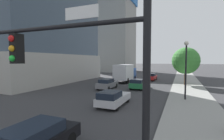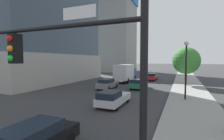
{
  "view_description": "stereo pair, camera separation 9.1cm",
  "coord_description": "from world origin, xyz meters",
  "px_view_note": "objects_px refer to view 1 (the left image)",
  "views": [
    {
      "loc": [
        7.53,
        -1.84,
        4.09
      ],
      "look_at": [
        0.49,
        15.16,
        3.01
      ],
      "focal_mm": 26.75,
      "sensor_mm": 36.0,
      "label": 1
    },
    {
      "loc": [
        7.61,
        -1.8,
        4.09
      ],
      "look_at": [
        0.49,
        15.16,
        3.01
      ],
      "focal_mm": 26.75,
      "sensor_mm": 36.0,
      "label": 2
    }
  ],
  "objects_px": {
    "street_lamp": "(186,61)",
    "car_red": "(151,77)",
    "construction_building": "(113,30)",
    "traffic_light_pole": "(77,65)",
    "car_gray": "(107,84)",
    "street_tree": "(186,61)",
    "box_truck": "(125,72)",
    "car_green": "(139,84)",
    "car_silver": "(113,98)"
  },
  "relations": [
    {
      "from": "street_lamp",
      "to": "street_tree",
      "type": "distance_m",
      "value": 10.76
    },
    {
      "from": "car_gray",
      "to": "car_green",
      "type": "height_order",
      "value": "car_gray"
    },
    {
      "from": "street_lamp",
      "to": "box_truck",
      "type": "distance_m",
      "value": 15.58
    },
    {
      "from": "car_gray",
      "to": "car_green",
      "type": "bearing_deg",
      "value": 23.7
    },
    {
      "from": "traffic_light_pole",
      "to": "car_red",
      "type": "height_order",
      "value": "traffic_light_pole"
    },
    {
      "from": "traffic_light_pole",
      "to": "car_green",
      "type": "bearing_deg",
      "value": 98.0
    },
    {
      "from": "car_green",
      "to": "box_truck",
      "type": "distance_m",
      "value": 7.7
    },
    {
      "from": "street_lamp",
      "to": "car_gray",
      "type": "distance_m",
      "value": 11.19
    },
    {
      "from": "construction_building",
      "to": "traffic_light_pole",
      "type": "xyz_separation_m",
      "value": [
        20.53,
        -53.11,
        -11.21
      ]
    },
    {
      "from": "car_red",
      "to": "car_silver",
      "type": "xyz_separation_m",
      "value": [
        -0.0,
        -20.8,
        0.01
      ]
    },
    {
      "from": "construction_building",
      "to": "car_red",
      "type": "relative_size",
      "value": 7.97
    },
    {
      "from": "construction_building",
      "to": "car_red",
      "type": "xyz_separation_m",
      "value": [
        17.84,
        -22.84,
        -14.46
      ]
    },
    {
      "from": "street_lamp",
      "to": "car_gray",
      "type": "bearing_deg",
      "value": 161.4
    },
    {
      "from": "car_gray",
      "to": "box_truck",
      "type": "height_order",
      "value": "box_truck"
    },
    {
      "from": "street_tree",
      "to": "car_green",
      "type": "relative_size",
      "value": 1.47
    },
    {
      "from": "car_green",
      "to": "box_truck",
      "type": "xyz_separation_m",
      "value": [
        -4.13,
        6.4,
        1.1
      ]
    },
    {
      "from": "traffic_light_pole",
      "to": "street_tree",
      "type": "height_order",
      "value": "street_tree"
    },
    {
      "from": "car_green",
      "to": "street_lamp",
      "type": "bearing_deg",
      "value": -40.95
    },
    {
      "from": "car_red",
      "to": "car_gray",
      "type": "relative_size",
      "value": 1.11
    },
    {
      "from": "car_red",
      "to": "car_gray",
      "type": "xyz_separation_m",
      "value": [
        -4.13,
        -12.9,
        0.03
      ]
    },
    {
      "from": "car_red",
      "to": "car_silver",
      "type": "bearing_deg",
      "value": -90.0
    },
    {
      "from": "street_lamp",
      "to": "car_red",
      "type": "xyz_separation_m",
      "value": [
        -6.02,
        16.31,
        -3.27
      ]
    },
    {
      "from": "street_lamp",
      "to": "street_tree",
      "type": "height_order",
      "value": "street_tree"
    },
    {
      "from": "car_green",
      "to": "box_truck",
      "type": "bearing_deg",
      "value": 122.8
    },
    {
      "from": "construction_building",
      "to": "street_tree",
      "type": "height_order",
      "value": "construction_building"
    },
    {
      "from": "construction_building",
      "to": "car_silver",
      "type": "relative_size",
      "value": 8.65
    },
    {
      "from": "street_tree",
      "to": "car_red",
      "type": "bearing_deg",
      "value": 138.42
    },
    {
      "from": "car_red",
      "to": "construction_building",
      "type": "bearing_deg",
      "value": 127.99
    },
    {
      "from": "street_tree",
      "to": "box_truck",
      "type": "relative_size",
      "value": 0.86
    },
    {
      "from": "traffic_light_pole",
      "to": "car_green",
      "type": "distance_m",
      "value": 19.64
    },
    {
      "from": "car_red",
      "to": "car_gray",
      "type": "height_order",
      "value": "car_gray"
    },
    {
      "from": "car_gray",
      "to": "car_silver",
      "type": "bearing_deg",
      "value": -62.43
    },
    {
      "from": "street_lamp",
      "to": "car_red",
      "type": "distance_m",
      "value": 17.69
    },
    {
      "from": "car_green",
      "to": "car_red",
      "type": "bearing_deg",
      "value": 90.0
    },
    {
      "from": "car_green",
      "to": "construction_building",
      "type": "bearing_deg",
      "value": 117.73
    },
    {
      "from": "car_silver",
      "to": "box_truck",
      "type": "height_order",
      "value": "box_truck"
    },
    {
      "from": "traffic_light_pole",
      "to": "car_silver",
      "type": "distance_m",
      "value": 10.37
    },
    {
      "from": "traffic_light_pole",
      "to": "street_tree",
      "type": "xyz_separation_m",
      "value": [
        3.56,
        24.72,
        0.05
      ]
    },
    {
      "from": "car_gray",
      "to": "box_truck",
      "type": "distance_m",
      "value": 8.29
    },
    {
      "from": "street_lamp",
      "to": "car_gray",
      "type": "height_order",
      "value": "street_lamp"
    },
    {
      "from": "street_tree",
      "to": "car_green",
      "type": "xyz_separation_m",
      "value": [
        -6.26,
        -5.53,
        -3.28
      ]
    },
    {
      "from": "construction_building",
      "to": "traffic_light_pole",
      "type": "height_order",
      "value": "construction_building"
    },
    {
      "from": "construction_building",
      "to": "car_gray",
      "type": "relative_size",
      "value": 8.82
    },
    {
      "from": "construction_building",
      "to": "car_gray",
      "type": "xyz_separation_m",
      "value": [
        13.71,
        -35.74,
        -14.44
      ]
    },
    {
      "from": "car_green",
      "to": "car_gray",
      "type": "bearing_deg",
      "value": -156.3
    },
    {
      "from": "street_lamp",
      "to": "car_silver",
      "type": "xyz_separation_m",
      "value": [
        -6.02,
        -4.48,
        -3.26
      ]
    },
    {
      "from": "car_silver",
      "to": "box_truck",
      "type": "bearing_deg",
      "value": 104.36
    },
    {
      "from": "street_tree",
      "to": "box_truck",
      "type": "height_order",
      "value": "street_tree"
    },
    {
      "from": "construction_building",
      "to": "car_green",
      "type": "xyz_separation_m",
      "value": [
        17.84,
        -33.93,
        -14.44
      ]
    },
    {
      "from": "car_red",
      "to": "car_gray",
      "type": "distance_m",
      "value": 13.54
    }
  ]
}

